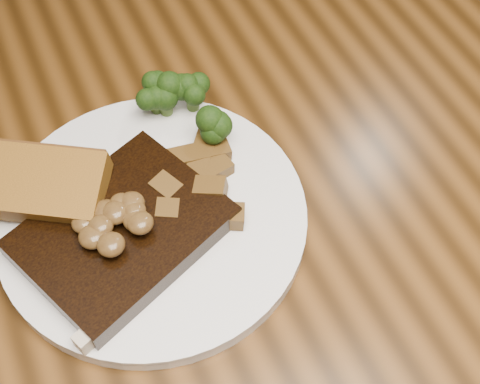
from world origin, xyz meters
The scene contains 8 objects.
dining_table centered at (0.00, 0.00, 0.66)m, with size 1.60×0.90×0.75m.
plate centered at (-0.06, 0.04, 0.76)m, with size 0.28×0.28×0.01m, color white.
steak centered at (-0.09, 0.02, 0.77)m, with size 0.17×0.13×0.02m, color black.
steak_bone centered at (-0.09, -0.04, 0.77)m, with size 0.14×0.01×0.02m, color #C1B196.
mushroom_pile centered at (-0.10, 0.03, 0.80)m, with size 0.07×0.07×0.03m, color brown, non-canonical shape.
garlic_bread centered at (-0.15, 0.09, 0.77)m, with size 0.12×0.06×0.03m, color #935C1A.
potato_wedges centered at (-0.01, 0.03, 0.77)m, with size 0.10×0.10×0.02m, color brown, non-canonical shape.
broccoli_cluster centered at (0.00, 0.12, 0.78)m, with size 0.07×0.07×0.04m, color #20380C, non-canonical shape.
Camera 1 is at (-0.13, -0.29, 1.27)m, focal length 50.00 mm.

